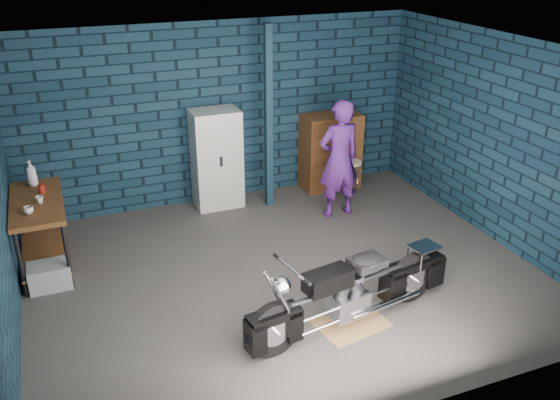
{
  "coord_description": "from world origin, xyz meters",
  "views": [
    {
      "loc": [
        -2.34,
        -5.77,
        3.87
      ],
      "look_at": [
        0.07,
        0.3,
        0.86
      ],
      "focal_mm": 38.0,
      "sensor_mm": 36.0,
      "label": 1
    }
  ],
  "objects_px": {
    "motorcycle": "(353,286)",
    "locker": "(217,159)",
    "person": "(339,159)",
    "storage_bin": "(50,276)",
    "workbench": "(42,234)",
    "shop_stool": "(350,179)",
    "tool_chest": "(331,152)"
  },
  "relations": [
    {
      "from": "motorcycle",
      "to": "locker",
      "type": "height_order",
      "value": "locker"
    },
    {
      "from": "person",
      "to": "locker",
      "type": "distance_m",
      "value": 1.82
    },
    {
      "from": "person",
      "to": "storage_bin",
      "type": "xyz_separation_m",
      "value": [
        -4.02,
        -0.5,
        -0.72
      ]
    },
    {
      "from": "storage_bin",
      "to": "locker",
      "type": "height_order",
      "value": "locker"
    },
    {
      "from": "workbench",
      "to": "shop_stool",
      "type": "xyz_separation_m",
      "value": [
        4.53,
        0.52,
        -0.16
      ]
    },
    {
      "from": "workbench",
      "to": "motorcycle",
      "type": "height_order",
      "value": "motorcycle"
    },
    {
      "from": "workbench",
      "to": "locker",
      "type": "xyz_separation_m",
      "value": [
        2.51,
        0.97,
        0.29
      ]
    },
    {
      "from": "motorcycle",
      "to": "shop_stool",
      "type": "height_order",
      "value": "motorcycle"
    },
    {
      "from": "locker",
      "to": "tool_chest",
      "type": "distance_m",
      "value": 1.9
    },
    {
      "from": "storage_bin",
      "to": "shop_stool",
      "type": "distance_m",
      "value": 4.62
    },
    {
      "from": "tool_chest",
      "to": "person",
      "type": "bearing_deg",
      "value": -110.37
    },
    {
      "from": "workbench",
      "to": "locker",
      "type": "relative_size",
      "value": 0.94
    },
    {
      "from": "person",
      "to": "tool_chest",
      "type": "relative_size",
      "value": 1.43
    },
    {
      "from": "workbench",
      "to": "motorcycle",
      "type": "distance_m",
      "value": 3.85
    },
    {
      "from": "workbench",
      "to": "person",
      "type": "distance_m",
      "value": 4.06
    },
    {
      "from": "person",
      "to": "shop_stool",
      "type": "xyz_separation_m",
      "value": [
        0.49,
        0.52,
        -0.58
      ]
    },
    {
      "from": "storage_bin",
      "to": "tool_chest",
      "type": "bearing_deg",
      "value": 18.57
    },
    {
      "from": "person",
      "to": "storage_bin",
      "type": "bearing_deg",
      "value": 5.09
    },
    {
      "from": "motorcycle",
      "to": "tool_chest",
      "type": "relative_size",
      "value": 1.77
    },
    {
      "from": "motorcycle",
      "to": "person",
      "type": "height_order",
      "value": "person"
    },
    {
      "from": "person",
      "to": "tool_chest",
      "type": "height_order",
      "value": "person"
    },
    {
      "from": "motorcycle",
      "to": "storage_bin",
      "type": "height_order",
      "value": "motorcycle"
    },
    {
      "from": "motorcycle",
      "to": "person",
      "type": "relative_size",
      "value": 1.23
    },
    {
      "from": "locker",
      "to": "tool_chest",
      "type": "bearing_deg",
      "value": 0.0
    },
    {
      "from": "workbench",
      "to": "storage_bin",
      "type": "xyz_separation_m",
      "value": [
        0.02,
        -0.5,
        -0.31
      ]
    },
    {
      "from": "locker",
      "to": "workbench",
      "type": "bearing_deg",
      "value": -158.83
    },
    {
      "from": "locker",
      "to": "motorcycle",
      "type": "bearing_deg",
      "value": -82.19
    },
    {
      "from": "person",
      "to": "locker",
      "type": "height_order",
      "value": "person"
    },
    {
      "from": "workbench",
      "to": "tool_chest",
      "type": "height_order",
      "value": "tool_chest"
    },
    {
      "from": "workbench",
      "to": "storage_bin",
      "type": "height_order",
      "value": "workbench"
    },
    {
      "from": "storage_bin",
      "to": "locker",
      "type": "relative_size",
      "value": 0.32
    },
    {
      "from": "storage_bin",
      "to": "shop_stool",
      "type": "height_order",
      "value": "shop_stool"
    }
  ]
}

